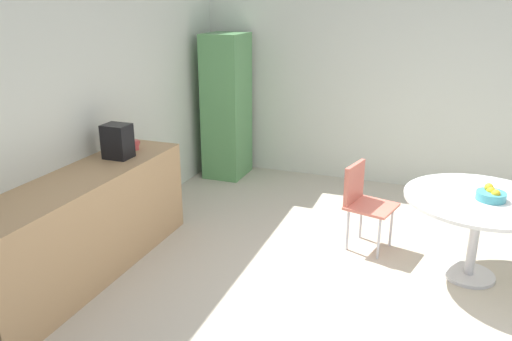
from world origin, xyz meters
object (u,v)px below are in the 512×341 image
(fruit_bowl, at_px, (491,194))
(round_table, at_px, (478,211))
(chair_coral, at_px, (362,196))
(mug_white, at_px, (135,145))
(coffee_maker, at_px, (117,141))
(locker_cabinet, at_px, (227,107))

(fruit_bowl, bearing_deg, round_table, 71.58)
(round_table, height_order, chair_coral, chair_coral)
(chair_coral, bearing_deg, fruit_bowl, -104.64)
(mug_white, bearing_deg, fruit_bowl, -86.05)
(round_table, distance_m, chair_coral, 1.04)
(coffee_maker, bearing_deg, mug_white, 1.19)
(fruit_bowl, bearing_deg, chair_coral, 75.36)
(fruit_bowl, height_order, mug_white, mug_white)
(mug_white, bearing_deg, locker_cabinet, -3.03)
(locker_cabinet, xyz_separation_m, fruit_bowl, (-1.78, -3.14, -0.15))
(mug_white, xyz_separation_m, coffee_maker, (-0.28, -0.01, 0.11))
(locker_cabinet, relative_size, round_table, 1.54)
(locker_cabinet, height_order, mug_white, locker_cabinet)
(locker_cabinet, xyz_separation_m, round_table, (-1.75, -3.07, -0.32))
(locker_cabinet, relative_size, fruit_bowl, 8.09)
(locker_cabinet, height_order, fruit_bowl, locker_cabinet)
(chair_coral, distance_m, mug_white, 2.27)
(locker_cabinet, bearing_deg, chair_coral, -125.92)
(coffee_maker, bearing_deg, round_table, -80.50)
(locker_cabinet, bearing_deg, round_table, -119.75)
(round_table, xyz_separation_m, mug_white, (-0.25, 3.17, 0.32))
(locker_cabinet, distance_m, coffee_maker, 2.29)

